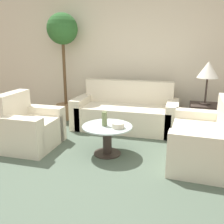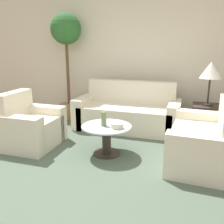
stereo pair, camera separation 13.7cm
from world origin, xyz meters
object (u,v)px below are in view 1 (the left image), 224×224
(coffee_table, at_px, (107,136))
(table_lamp, at_px, (208,71))
(loveseat, at_px, (206,141))
(bowl, at_px, (118,126))
(sofa_main, at_px, (126,113))
(potted_plant, at_px, (63,47))
(armchair, at_px, (28,129))
(vase, at_px, (104,119))

(coffee_table, height_order, table_lamp, table_lamp)
(loveseat, distance_m, bowl, 1.17)
(sofa_main, xyz_separation_m, potted_plant, (-1.33, 0.27, 1.17))
(sofa_main, relative_size, coffee_table, 2.68)
(bowl, bearing_deg, table_lamp, 46.39)
(sofa_main, bearing_deg, potted_plant, 168.50)
(armchair, height_order, coffee_table, armchair)
(potted_plant, bearing_deg, bowl, -45.76)
(armchair, relative_size, potted_plant, 0.41)
(vase, bearing_deg, table_lamp, 40.79)
(potted_plant, bearing_deg, coffee_table, -48.18)
(sofa_main, distance_m, armchair, 1.76)
(sofa_main, xyz_separation_m, table_lamp, (1.34, -0.02, 0.81))
(coffee_table, relative_size, potted_plant, 0.33)
(loveseat, bearing_deg, table_lamp, -178.96)
(loveseat, distance_m, vase, 1.37)
(armchair, distance_m, vase, 1.22)
(vase, bearing_deg, armchair, -178.41)
(table_lamp, relative_size, potted_plant, 0.34)
(loveseat, distance_m, coffee_table, 1.32)
(sofa_main, distance_m, coffee_table, 1.21)
(vase, height_order, bowl, vase)
(armchair, bearing_deg, loveseat, -85.96)
(loveseat, height_order, coffee_table, loveseat)
(table_lamp, xyz_separation_m, vase, (-1.38, -1.19, -0.57))
(vase, bearing_deg, bowl, -12.43)
(armchair, relative_size, bowl, 5.24)
(loveseat, bearing_deg, bowl, -77.65)
(loveseat, xyz_separation_m, vase, (-1.35, -0.14, 0.24))
(coffee_table, relative_size, vase, 3.55)
(coffee_table, height_order, bowl, bowl)
(loveseat, relative_size, vase, 6.68)
(bowl, bearing_deg, coffee_table, 162.98)
(loveseat, bearing_deg, potted_plant, -114.01)
(coffee_table, bearing_deg, armchair, -178.17)
(sofa_main, distance_m, loveseat, 1.69)
(coffee_table, distance_m, table_lamp, 1.97)
(armchair, distance_m, potted_plant, 1.93)
(table_lamp, relative_size, vase, 3.61)
(potted_plant, bearing_deg, vase, -49.09)
(sofa_main, distance_m, vase, 1.24)
(loveseat, height_order, table_lamp, table_lamp)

